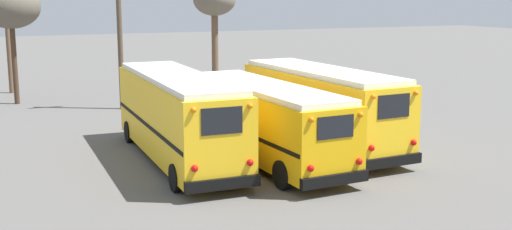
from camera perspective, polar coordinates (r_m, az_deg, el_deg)
name	(u,v)px	position (r m, az deg, el deg)	size (l,w,h in m)	color
ground_plane	(259,158)	(24.99, 0.30, -3.82)	(160.00, 160.00, 0.00)	#5B5956
school_bus_0	(178,115)	(24.38, -6.97, 0.02)	(2.73, 10.34, 3.31)	yellow
school_bus_1	(264,119)	(24.22, 0.74, -0.39)	(2.99, 9.87, 2.95)	#EAAA0F
school_bus_2	(321,105)	(26.38, 5.81, 0.85)	(3.02, 9.49, 3.29)	yellow
utility_pole	(120,27)	(35.80, -12.04, 7.62)	(1.80, 0.28, 8.61)	brown
bare_tree_0	(214,3)	(40.69, -3.71, 9.92)	(2.66, 2.66, 6.91)	brown
bare_tree_1	(11,8)	(39.13, -20.97, 8.90)	(3.27, 3.27, 6.77)	#473323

